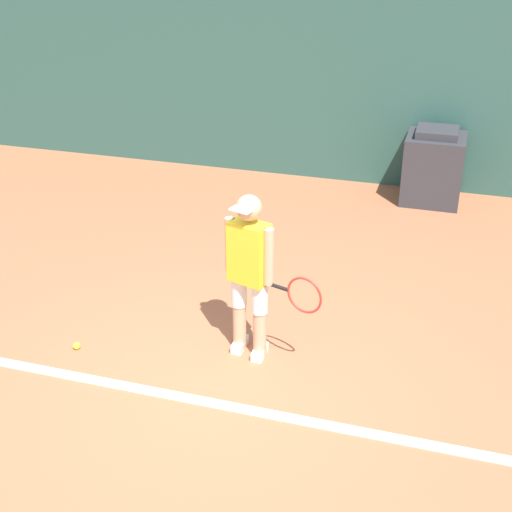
{
  "coord_description": "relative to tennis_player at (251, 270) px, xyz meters",
  "views": [
    {
      "loc": [
        1.73,
        -4.45,
        3.68
      ],
      "look_at": [
        0.11,
        0.91,
        0.88
      ],
      "focal_mm": 50.0,
      "sensor_mm": 36.0,
      "label": 1
    }
  ],
  "objects": [
    {
      "name": "ground_plane",
      "position": [
        -0.13,
        -0.7,
        -0.84
      ],
      "size": [
        24.0,
        24.0,
        0.0
      ],
      "primitive_type": "plane",
      "color": "#B76642"
    },
    {
      "name": "tennis_player",
      "position": [
        0.0,
        0.0,
        0.0
      ],
      "size": [
        0.92,
        0.37,
        1.53
      ],
      "rotation": [
        0.0,
        0.0,
        -0.3
      ],
      "color": "tan",
      "rests_on": "ground_plane"
    },
    {
      "name": "court_baseline",
      "position": [
        -0.13,
        -0.8,
        -0.84
      ],
      "size": [
        21.6,
        0.1,
        0.01
      ],
      "color": "white",
      "rests_on": "ground_plane"
    },
    {
      "name": "tennis_ball",
      "position": [
        -1.54,
        -0.41,
        -0.81
      ],
      "size": [
        0.07,
        0.07,
        0.07
      ],
      "color": "#D1E533",
      "rests_on": "ground_plane"
    },
    {
      "name": "covered_chair",
      "position": [
        1.26,
        4.21,
        -0.36
      ],
      "size": [
        0.77,
        0.75,
        1.01
      ],
      "color": "#333338",
      "rests_on": "ground_plane"
    },
    {
      "name": "back_wall",
      "position": [
        -0.13,
        4.68,
        0.55
      ],
      "size": [
        24.0,
        0.1,
        2.79
      ],
      "color": "#2D564C",
      "rests_on": "ground_plane"
    }
  ]
}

